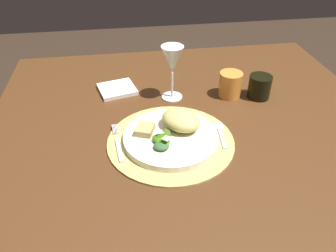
{
  "coord_description": "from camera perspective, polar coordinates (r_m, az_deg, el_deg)",
  "views": [
    {
      "loc": [
        -0.19,
        -0.82,
        1.33
      ],
      "look_at": [
        -0.07,
        -0.06,
        0.77
      ],
      "focal_mm": 35.45,
      "sensor_mm": 36.0,
      "label": 1
    }
  ],
  "objects": [
    {
      "name": "dinner_plate",
      "position": [
        0.92,
        0.47,
        -2.03
      ],
      "size": [
        0.26,
        0.26,
        0.02
      ],
      "primitive_type": "cylinder",
      "color": "silver",
      "rests_on": "placemat"
    },
    {
      "name": "fork",
      "position": [
        0.92,
        -8.58,
        -3.09
      ],
      "size": [
        0.03,
        0.17,
        0.0
      ],
      "color": "silver",
      "rests_on": "placemat"
    },
    {
      "name": "pasta_serving",
      "position": [
        0.93,
        2.25,
        1.03
      ],
      "size": [
        0.15,
        0.15,
        0.05
      ],
      "primitive_type": "ellipsoid",
      "rotation": [
        0.0,
        0.0,
        2.31
      ],
      "color": "#D3BF6A",
      "rests_on": "dinner_plate"
    },
    {
      "name": "dark_tumbler",
      "position": [
        1.16,
        15.46,
        6.52
      ],
      "size": [
        0.08,
        0.08,
        0.08
      ],
      "primitive_type": "cylinder",
      "color": "black",
      "rests_on": "dining_table"
    },
    {
      "name": "dining_table",
      "position": [
        1.1,
        3.4,
        -3.8
      ],
      "size": [
        1.22,
        1.07,
        0.75
      ],
      "color": "#4B2B15",
      "rests_on": "ground"
    },
    {
      "name": "amber_tumbler",
      "position": [
        1.14,
        10.65,
        7.02
      ],
      "size": [
        0.08,
        0.08,
        0.09
      ],
      "primitive_type": "cylinder",
      "color": "orange",
      "rests_on": "dining_table"
    },
    {
      "name": "spoon",
      "position": [
        0.97,
        8.88,
        -0.61
      ],
      "size": [
        0.03,
        0.13,
        0.01
      ],
      "color": "silver",
      "rests_on": "placemat"
    },
    {
      "name": "placemat",
      "position": [
        0.93,
        0.46,
        -2.64
      ],
      "size": [
        0.36,
        0.36,
        0.01
      ],
      "primitive_type": "cylinder",
      "color": "tan",
      "rests_on": "dining_table"
    },
    {
      "name": "bread_piece",
      "position": [
        0.92,
        -3.98,
        -0.6
      ],
      "size": [
        0.06,
        0.07,
        0.02
      ],
      "primitive_type": "cube",
      "rotation": [
        0.0,
        0.0,
        1.19
      ],
      "color": "tan",
      "rests_on": "dinner_plate"
    },
    {
      "name": "wine_glass",
      "position": [
        1.07,
        0.74,
        11.02
      ],
      "size": [
        0.07,
        0.07,
        0.18
      ],
      "color": "silver",
      "rests_on": "dining_table"
    },
    {
      "name": "salad_greens",
      "position": [
        0.89,
        -0.94,
        -2.29
      ],
      "size": [
        0.06,
        0.09,
        0.03
      ],
      "color": "#316C0F",
      "rests_on": "dinner_plate"
    },
    {
      "name": "napkin",
      "position": [
        1.18,
        -8.74,
        6.28
      ],
      "size": [
        0.14,
        0.14,
        0.01
      ],
      "primitive_type": "cube",
      "rotation": [
        0.0,
        0.0,
        0.25
      ],
      "color": "white",
      "rests_on": "dining_table"
    }
  ]
}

